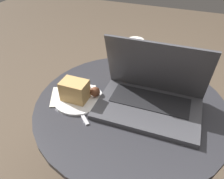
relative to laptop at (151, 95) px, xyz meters
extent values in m
cylinder|color=black|center=(-0.07, -0.01, -0.56)|extent=(0.40, 0.40, 0.01)
cylinder|color=black|center=(-0.07, -0.01, -0.31)|extent=(0.08, 0.08, 0.49)
cylinder|color=#2D2D33|center=(-0.07, -0.01, -0.06)|extent=(0.71, 0.71, 0.02)
cube|color=silver|center=(-0.28, -0.06, -0.05)|extent=(0.21, 0.18, 0.00)
cube|color=#47474C|center=(0.00, -0.03, -0.04)|extent=(0.37, 0.24, 0.02)
cube|color=black|center=(0.00, 0.01, -0.03)|extent=(0.28, 0.12, 0.00)
cube|color=#47474C|center=(0.00, 0.05, 0.08)|extent=(0.36, 0.08, 0.22)
cube|color=silver|center=(0.00, 0.05, 0.08)|extent=(0.33, 0.07, 0.20)
cylinder|color=gold|center=(-0.11, 0.14, 0.03)|extent=(0.06, 0.06, 0.16)
cylinder|color=white|center=(-0.11, 0.14, 0.12)|extent=(0.06, 0.06, 0.02)
cylinder|color=white|center=(-0.26, -0.07, -0.04)|extent=(0.18, 0.18, 0.01)
cube|color=tan|center=(-0.26, -0.07, 0.00)|extent=(0.10, 0.07, 0.08)
sphere|color=beige|center=(-0.26, 0.00, -0.03)|extent=(0.03, 0.03, 0.03)
sphere|color=brown|center=(-0.20, -0.03, -0.02)|extent=(0.04, 0.04, 0.04)
cube|color=silver|center=(-0.22, -0.13, -0.05)|extent=(0.11, 0.10, 0.00)
cube|color=silver|center=(-0.29, -0.07, -0.05)|extent=(0.06, 0.06, 0.00)
camera|label=1|loc=(0.10, -0.61, 0.48)|focal=35.00mm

